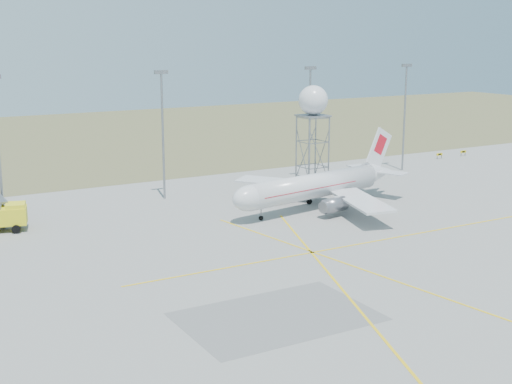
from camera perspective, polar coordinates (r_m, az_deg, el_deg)
grass_strip at (r=187.93m, az=-13.25°, el=4.24°), size 400.00×120.00×0.03m
mast_b at (r=113.78m, az=-7.48°, el=5.40°), size 2.20×0.50×20.50m
mast_c at (r=127.03m, az=4.33°, el=6.20°), size 2.20×0.50×20.50m
mast_d at (r=140.52m, az=11.82°, el=6.58°), size 2.20×0.50×20.50m
taxi_sign_near at (r=156.88m, az=14.47°, el=2.92°), size 1.60×0.17×1.20m
taxi_sign_far at (r=161.81m, az=16.25°, el=3.09°), size 1.60×0.17×1.20m
airliner_main at (r=108.05m, az=4.79°, el=0.46°), size 33.06×31.74×11.28m
radar_tower at (r=119.39m, az=4.56°, el=4.78°), size 4.91×4.91×17.76m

